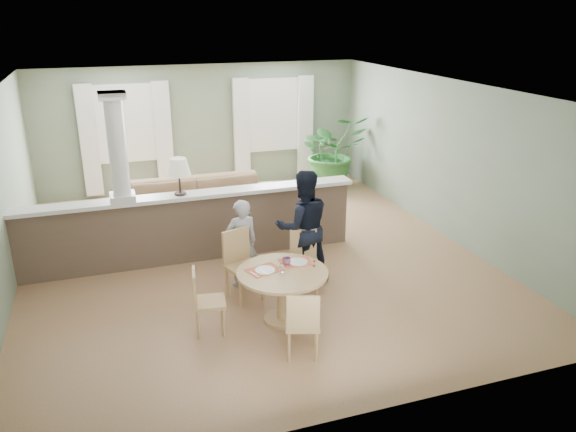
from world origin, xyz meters
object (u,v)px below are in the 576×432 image
object	(u,v)px
dining_table	(282,281)
chair_far_man	(304,258)
sofa	(199,206)
child_person	(242,243)
chair_far_boy	(241,261)
man_person	(303,227)
chair_near	(303,322)
chair_side	(204,299)
houseplant	(332,152)

from	to	relation	value
dining_table	chair_far_man	size ratio (longest dim) A/B	1.31
sofa	child_person	world-z (taller)	child_person
sofa	chair_far_boy	world-z (taller)	chair_far_boy
chair_far_man	man_person	xyz separation A→B (m)	(0.10, 0.30, 0.35)
chair_far_man	chair_near	distance (m)	1.68
sofa	dining_table	bearing A→B (deg)	-82.00
chair_far_boy	man_person	bearing A→B (deg)	-6.17
chair_side	houseplant	bearing A→B (deg)	-28.42
sofa	man_person	distance (m)	2.73
chair_far_man	chair_near	world-z (taller)	chair_far_man
chair_far_boy	child_person	bearing A→B (deg)	55.54
chair_side	sofa	bearing A→B (deg)	-0.71
chair_far_boy	chair_near	distance (m)	1.69
sofa	man_person	bearing A→B (deg)	-65.63
sofa	chair_far_man	xyz separation A→B (m)	(0.98, -2.78, 0.04)
dining_table	chair_near	size ratio (longest dim) A/B	1.35
sofa	dining_table	size ratio (longest dim) A/B	2.67
chair_far_man	chair_side	size ratio (longest dim) A/B	1.05
chair_far_man	chair_near	size ratio (longest dim) A/B	1.03
child_person	chair_far_boy	bearing A→B (deg)	67.71
houseplant	man_person	xyz separation A→B (m)	(-2.19, -4.13, 0.02)
houseplant	child_person	bearing A→B (deg)	-127.54
dining_table	houseplant	bearing A→B (deg)	61.08
child_person	houseplant	bearing A→B (deg)	-133.81
chair_far_man	child_person	bearing A→B (deg)	167.33
chair_far_man	man_person	world-z (taller)	man_person
child_person	chair_side	bearing A→B (deg)	49.10
dining_table	chair_far_boy	bearing A→B (deg)	113.07
sofa	chair_far_man	distance (m)	2.95
sofa	houseplant	size ratio (longest dim) A/B	1.87
chair_far_man	chair_side	world-z (taller)	chair_far_man
dining_table	chair_side	distance (m)	1.00
chair_near	child_person	xyz separation A→B (m)	(-0.20, 2.00, 0.18)
houseplant	chair_near	distance (m)	6.67
sofa	chair_far_man	world-z (taller)	sofa
houseplant	chair_far_boy	size ratio (longest dim) A/B	1.70
chair_far_man	child_person	distance (m)	0.91
sofa	chair_far_boy	size ratio (longest dim) A/B	3.18
chair_side	chair_far_boy	bearing A→B (deg)	-32.48
chair_side	child_person	size ratio (longest dim) A/B	0.64
chair_far_man	child_person	world-z (taller)	child_person
houseplant	child_person	distance (m)	5.06
child_person	sofa	bearing A→B (deg)	-91.60
sofa	chair_side	world-z (taller)	sofa
chair_far_man	child_person	xyz separation A→B (m)	(-0.79, 0.42, 0.17)
chair_far_boy	chair_side	world-z (taller)	chair_far_boy
chair_far_boy	man_person	world-z (taller)	man_person
chair_far_boy	chair_far_man	size ratio (longest dim) A/B	1.10
chair_far_man	dining_table	bearing A→B (deg)	-112.23
chair_far_boy	chair_near	bearing A→B (deg)	-98.44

